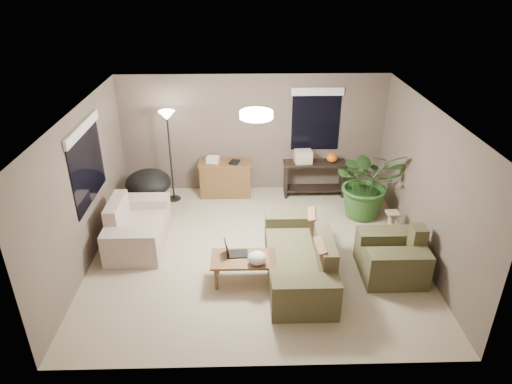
{
  "coord_description": "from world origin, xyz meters",
  "views": [
    {
      "loc": [
        -0.18,
        -6.56,
        4.47
      ],
      "look_at": [
        0.0,
        0.2,
        1.05
      ],
      "focal_mm": 32.0,
      "sensor_mm": 36.0,
      "label": 1
    }
  ],
  "objects_px": {
    "cat_scratching_post": "(391,226)",
    "houseplant": "(367,189)",
    "console_table": "(314,176)",
    "main_sofa": "(301,259)",
    "armchair": "(392,257)",
    "floor_lamp": "(168,127)",
    "papasan_chair": "(149,187)",
    "desk": "(226,178)",
    "coffee_table": "(244,261)",
    "loveseat": "(137,228)"
  },
  "relations": [
    {
      "from": "console_table",
      "to": "floor_lamp",
      "type": "relative_size",
      "value": 0.68
    },
    {
      "from": "coffee_table",
      "to": "console_table",
      "type": "bearing_deg",
      "value": 62.95
    },
    {
      "from": "main_sofa",
      "to": "armchair",
      "type": "xyz_separation_m",
      "value": [
        1.45,
        0.02,
        0.0
      ]
    },
    {
      "from": "coffee_table",
      "to": "houseplant",
      "type": "relative_size",
      "value": 0.69
    },
    {
      "from": "coffee_table",
      "to": "desk",
      "type": "distance_m",
      "value": 3.0
    },
    {
      "from": "coffee_table",
      "to": "console_table",
      "type": "height_order",
      "value": "console_table"
    },
    {
      "from": "papasan_chair",
      "to": "cat_scratching_post",
      "type": "distance_m",
      "value": 4.71
    },
    {
      "from": "coffee_table",
      "to": "desk",
      "type": "xyz_separation_m",
      "value": [
        -0.38,
        2.98,
        0.02
      ]
    },
    {
      "from": "main_sofa",
      "to": "console_table",
      "type": "height_order",
      "value": "main_sofa"
    },
    {
      "from": "armchair",
      "to": "floor_lamp",
      "type": "xyz_separation_m",
      "value": [
        -3.81,
        2.66,
        1.3
      ]
    },
    {
      "from": "papasan_chair",
      "to": "desk",
      "type": "bearing_deg",
      "value": 19.75
    },
    {
      "from": "houseplant",
      "to": "coffee_table",
      "type": "bearing_deg",
      "value": -139.8
    },
    {
      "from": "console_table",
      "to": "floor_lamp",
      "type": "bearing_deg",
      "value": -177.38
    },
    {
      "from": "desk",
      "to": "console_table",
      "type": "distance_m",
      "value": 1.87
    },
    {
      "from": "coffee_table",
      "to": "floor_lamp",
      "type": "xyz_separation_m",
      "value": [
        -1.46,
        2.79,
        1.24
      ]
    },
    {
      "from": "papasan_chair",
      "to": "cat_scratching_post",
      "type": "xyz_separation_m",
      "value": [
        4.54,
        -1.22,
        -0.25
      ]
    },
    {
      "from": "coffee_table",
      "to": "main_sofa",
      "type": "bearing_deg",
      "value": 7.27
    },
    {
      "from": "armchair",
      "to": "desk",
      "type": "height_order",
      "value": "armchair"
    },
    {
      "from": "main_sofa",
      "to": "houseplant",
      "type": "bearing_deg",
      "value": 52.02
    },
    {
      "from": "desk",
      "to": "floor_lamp",
      "type": "distance_m",
      "value": 1.64
    },
    {
      "from": "cat_scratching_post",
      "to": "houseplant",
      "type": "bearing_deg",
      "value": 109.21
    },
    {
      "from": "coffee_table",
      "to": "loveseat",
      "type": "bearing_deg",
      "value": 149.25
    },
    {
      "from": "console_table",
      "to": "cat_scratching_post",
      "type": "relative_size",
      "value": 2.6
    },
    {
      "from": "papasan_chair",
      "to": "houseplant",
      "type": "relative_size",
      "value": 0.82
    },
    {
      "from": "armchair",
      "to": "loveseat",
      "type": "bearing_deg",
      "value": 166.86
    },
    {
      "from": "houseplant",
      "to": "armchair",
      "type": "bearing_deg",
      "value": -90.75
    },
    {
      "from": "coffee_table",
      "to": "papasan_chair",
      "type": "xyz_separation_m",
      "value": [
        -1.89,
        2.43,
        0.11
      ]
    },
    {
      "from": "coffee_table",
      "to": "papasan_chair",
      "type": "bearing_deg",
      "value": 127.83
    },
    {
      "from": "armchair",
      "to": "console_table",
      "type": "bearing_deg",
      "value": 107.1
    },
    {
      "from": "floor_lamp",
      "to": "houseplant",
      "type": "height_order",
      "value": "floor_lamp"
    },
    {
      "from": "desk",
      "to": "armchair",
      "type": "bearing_deg",
      "value": -46.21
    },
    {
      "from": "main_sofa",
      "to": "loveseat",
      "type": "height_order",
      "value": "same"
    },
    {
      "from": "loveseat",
      "to": "papasan_chair",
      "type": "xyz_separation_m",
      "value": [
        -0.01,
        1.32,
        0.17
      ]
    },
    {
      "from": "main_sofa",
      "to": "cat_scratching_post",
      "type": "xyz_separation_m",
      "value": [
        1.75,
        1.1,
        -0.08
      ]
    },
    {
      "from": "main_sofa",
      "to": "armchair",
      "type": "bearing_deg",
      "value": 0.6
    },
    {
      "from": "floor_lamp",
      "to": "cat_scratching_post",
      "type": "relative_size",
      "value": 3.82
    },
    {
      "from": "coffee_table",
      "to": "papasan_chair",
      "type": "distance_m",
      "value": 3.08
    },
    {
      "from": "loveseat",
      "to": "console_table",
      "type": "bearing_deg",
      "value": 28.19
    },
    {
      "from": "papasan_chair",
      "to": "houseplant",
      "type": "bearing_deg",
      "value": -5.71
    },
    {
      "from": "main_sofa",
      "to": "loveseat",
      "type": "relative_size",
      "value": 1.37
    },
    {
      "from": "main_sofa",
      "to": "houseplant",
      "type": "xyz_separation_m",
      "value": [
        1.48,
        1.89,
        0.27
      ]
    },
    {
      "from": "loveseat",
      "to": "papasan_chair",
      "type": "bearing_deg",
      "value": 90.58
    },
    {
      "from": "armchair",
      "to": "floor_lamp",
      "type": "bearing_deg",
      "value": 145.15
    },
    {
      "from": "desk",
      "to": "cat_scratching_post",
      "type": "height_order",
      "value": "desk"
    },
    {
      "from": "papasan_chair",
      "to": "floor_lamp",
      "type": "height_order",
      "value": "floor_lamp"
    },
    {
      "from": "main_sofa",
      "to": "coffee_table",
      "type": "relative_size",
      "value": 2.2
    },
    {
      "from": "loveseat",
      "to": "cat_scratching_post",
      "type": "bearing_deg",
      "value": 1.24
    },
    {
      "from": "houseplant",
      "to": "floor_lamp",
      "type": "bearing_deg",
      "value": 168.53
    },
    {
      "from": "floor_lamp",
      "to": "main_sofa",
      "type": "bearing_deg",
      "value": -48.53
    },
    {
      "from": "console_table",
      "to": "cat_scratching_post",
      "type": "distance_m",
      "value": 2.08
    }
  ]
}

